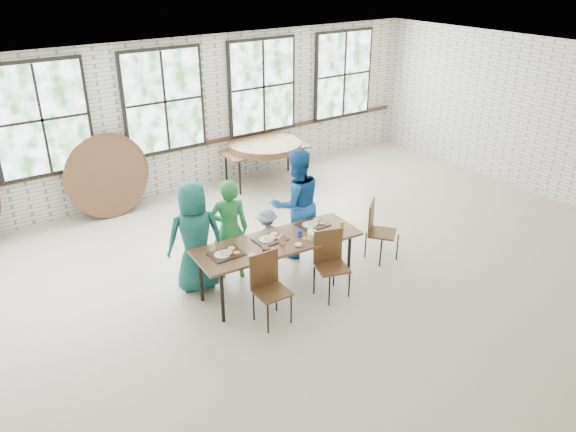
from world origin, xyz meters
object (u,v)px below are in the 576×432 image
dining_table (278,244)px  chair_near_left (268,282)px  chair_near_right (330,258)px  storage_table (265,151)px

dining_table → chair_near_left: bearing=-128.9°
chair_near_left → chair_near_right: same height
chair_near_left → storage_table: chair_near_left is taller
chair_near_left → storage_table: size_ratio=0.52×
dining_table → chair_near_right: (0.50, -0.54, -0.13)m
dining_table → chair_near_right: size_ratio=2.59×
dining_table → chair_near_left: 0.81m
dining_table → chair_near_left: (-0.55, -0.57, -0.13)m
dining_table → storage_table: (2.09, 3.54, -0.00)m
chair_near_left → storage_table: 4.89m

